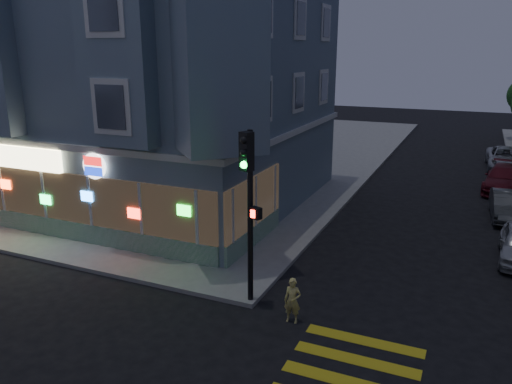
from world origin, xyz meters
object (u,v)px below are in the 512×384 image
Objects in this scene: parked_car_d at (506,159)px; parked_car_b at (507,206)px; running_child at (293,301)px; parked_car_c at (505,179)px; traffic_signal at (249,189)px.

parked_car_b is at bearing -94.01° from parked_car_d.
running_child is 14.13m from parked_car_b.
parked_car_c is 19.42m from traffic_signal.
running_child is at bearing -118.24° from parked_car_b.
traffic_signal is (-1.54, 0.37, 3.06)m from running_child.
parked_car_d is at bearing 93.56° from parked_car_c.
running_child is at bearing 8.21° from traffic_signal.
running_child is 0.26× the size of parked_car_d.
running_child is 0.35× the size of parked_car_b.
parked_car_d is at bearing 85.28° from parked_car_b.
parked_car_c is at bearing 86.54° from parked_car_b.
parked_car_c is at bearing -95.09° from parked_car_d.
traffic_signal reaches higher than running_child.
parked_car_d is (0.33, 11.22, 0.08)m from parked_car_b.
traffic_signal is at bearing -124.35° from parked_car_b.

